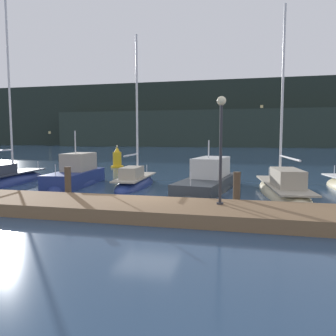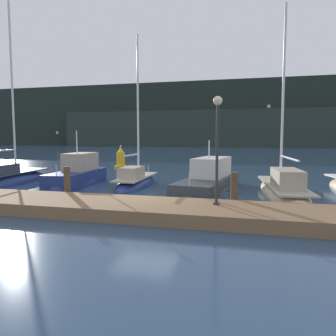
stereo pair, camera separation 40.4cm
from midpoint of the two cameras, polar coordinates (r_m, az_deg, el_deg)
ground_plane at (r=13.61m, az=-3.16°, el=-6.50°), size 400.00×400.00×0.00m
dock at (r=12.05m, az=-5.54°, el=-6.99°), size 44.29×2.80×0.45m
mooring_pile_2 at (r=14.97m, az=-16.41°, el=-2.66°), size 0.28×0.28×1.52m
mooring_pile_3 at (r=12.87m, az=12.33°, el=-3.97°), size 0.28×0.28×1.47m
sailboat_berth_3 at (r=21.74m, az=-25.42°, el=-2.17°), size 2.29×7.61×11.51m
motorboat_berth_4 at (r=20.07m, az=-14.93°, el=-1.95°), size 2.40×5.76×3.86m
sailboat_berth_5 at (r=18.87m, az=-5.00°, el=-2.72°), size 1.81×5.76×9.15m
motorboat_berth_6 at (r=17.69m, az=7.72°, el=-2.80°), size 3.21×7.35×3.13m
sailboat_berth_7 at (r=16.96m, az=20.03°, el=-3.94°), size 2.69×8.05×9.91m
channel_buoy at (r=30.52m, az=-7.86°, el=1.55°), size 1.17×1.17×2.04m
dock_lamppost at (r=11.48m, az=9.59°, el=6.19°), size 0.32×0.32×3.75m
hillside_backdrop at (r=103.27m, az=14.36°, el=8.65°), size 240.00×23.00×19.25m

